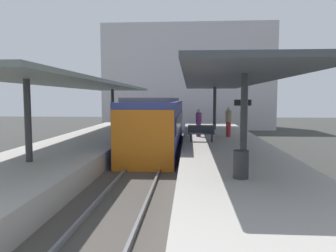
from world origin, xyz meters
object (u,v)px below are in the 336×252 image
platform_bench (201,133)px  platform_sign (243,111)px  litter_bin (241,164)px  passenger_far_end (123,118)px  passenger_near_bench (199,122)px  commuter_train (158,123)px  passenger_mid_platform (228,121)px

platform_bench → platform_sign: platform_sign is taller
litter_bin → passenger_far_end: (-6.10, 13.02, 0.48)m
platform_sign → litter_bin: bearing=-99.5°
platform_bench → passenger_near_bench: (-0.08, 2.12, 0.39)m
commuter_train → platform_sign: size_ratio=6.04×
litter_bin → passenger_near_bench: 9.94m
platform_bench → platform_sign: size_ratio=0.63×
passenger_mid_platform → passenger_near_bench: bearing=-178.1°
commuter_train → passenger_near_bench: (2.50, -0.78, 0.13)m
platform_bench → litter_bin: bearing=-83.9°
commuter_train → litter_bin: bearing=-72.3°
platform_sign → passenger_near_bench: (-2.27, 1.78, -0.77)m
passenger_near_bench → commuter_train: bearing=162.7°
commuter_train → platform_bench: bearing=-48.4°
platform_sign → passenger_far_end: bearing=146.6°
passenger_mid_platform → commuter_train: bearing=170.4°
platform_sign → passenger_near_bench: platform_sign is taller
litter_bin → passenger_far_end: size_ratio=0.47×
commuter_train → platform_sign: 5.49m
passenger_mid_platform → litter_bin: bearing=-94.9°
commuter_train → platform_sign: (4.77, -2.56, 0.90)m
commuter_train → litter_bin: commuter_train is taller
commuter_train → litter_bin: (3.41, -10.67, -0.33)m
passenger_far_end → commuter_train: bearing=-41.3°
passenger_near_bench → passenger_far_end: passenger_far_end is taller
platform_sign → litter_bin: size_ratio=2.76×
passenger_far_end → platform_sign: bearing=-33.4°
platform_sign → passenger_near_bench: 2.99m
platform_bench → passenger_near_bench: 2.16m
litter_bin → commuter_train: bearing=107.7°
passenger_far_end → passenger_near_bench: bearing=-31.2°
platform_bench → passenger_mid_platform: (1.68, 2.18, 0.46)m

